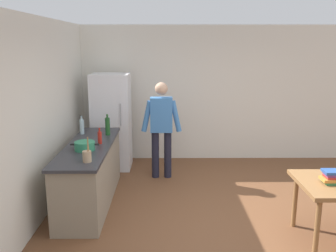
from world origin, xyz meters
name	(u,v)px	position (x,y,z in m)	size (l,w,h in m)	color
ground_plane	(233,228)	(0.00, 0.00, 0.00)	(14.00, 14.00, 0.00)	brown
wall_back	(209,94)	(0.00, 3.00, 1.35)	(6.40, 0.12, 2.70)	silver
wall_left	(30,124)	(-2.60, 0.20, 1.35)	(0.12, 5.60, 2.70)	silver
kitchen_counter	(90,174)	(-2.00, 0.80, 0.45)	(0.64, 2.20, 0.90)	gray
refrigerator	(112,122)	(-1.90, 2.40, 0.90)	(0.70, 0.67, 1.80)	white
person	(161,124)	(-0.95, 1.85, 0.98)	(0.70, 0.22, 1.70)	#1E1E2D
cooking_pot	(85,146)	(-2.00, 0.53, 0.96)	(0.40, 0.28, 0.12)	#2D845B
utensil_jar	(87,156)	(-1.85, 0.02, 0.98)	(0.11, 0.11, 0.32)	tan
bottle_sauce_red	(100,137)	(-1.84, 0.85, 1.00)	(0.06, 0.06, 0.24)	#B22319
bottle_water_clear	(82,126)	(-2.24, 1.44, 1.03)	(0.07, 0.07, 0.30)	silver
bottle_wine_green	(108,126)	(-1.81, 1.38, 1.05)	(0.08, 0.08, 0.34)	#1E5123
book_stack	(333,177)	(1.08, -0.33, 0.82)	(0.27, 0.20, 0.16)	#387A47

